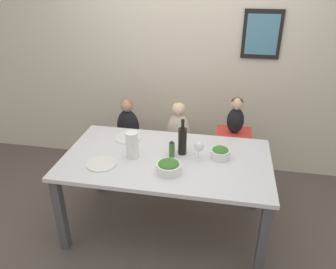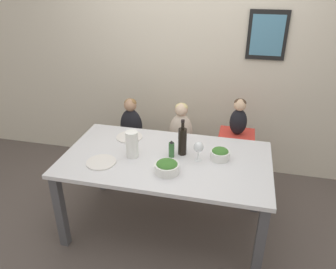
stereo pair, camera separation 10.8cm
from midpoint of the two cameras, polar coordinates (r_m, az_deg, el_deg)
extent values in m
plane|color=#564C47|center=(3.19, 0.70, -15.52)|extent=(14.00, 14.00, 0.00)
cube|color=beige|center=(3.63, 5.11, 14.00)|extent=(10.00, 0.06, 2.70)
cube|color=black|center=(3.52, 17.78, 16.13)|extent=(0.38, 0.02, 0.48)
cube|color=teal|center=(3.51, 17.79, 16.09)|extent=(0.31, 0.00, 0.39)
cube|color=silver|center=(2.76, 0.78, -4.33)|extent=(1.73, 0.96, 0.03)
cube|color=#4C4C51|center=(2.92, -17.21, -12.69)|extent=(0.07, 0.07, 0.71)
cube|color=#4C4C51|center=(2.62, 16.86, -17.94)|extent=(0.07, 0.07, 0.71)
cube|color=#4C4C51|center=(3.52, -10.66, -4.41)|extent=(0.07, 0.07, 0.71)
cube|color=#4C4C51|center=(3.28, 16.39, -7.68)|extent=(0.07, 0.07, 0.71)
cylinder|color=silver|center=(3.66, -8.18, -5.57)|extent=(0.04, 0.04, 0.41)
cylinder|color=silver|center=(3.58, -3.68, -6.20)|extent=(0.04, 0.04, 0.41)
cylinder|color=silver|center=(3.90, -6.64, -3.29)|extent=(0.04, 0.04, 0.41)
cylinder|color=silver|center=(3.82, -2.40, -3.83)|extent=(0.04, 0.04, 0.41)
cube|color=tan|center=(3.62, -5.38, -1.60)|extent=(0.41, 0.40, 0.05)
cylinder|color=silver|center=(3.52, 0.14, -6.71)|extent=(0.04, 0.04, 0.41)
cylinder|color=silver|center=(3.48, 4.98, -7.32)|extent=(0.04, 0.04, 0.41)
cylinder|color=silver|center=(3.77, 1.18, -4.26)|extent=(0.04, 0.04, 0.41)
cylinder|color=silver|center=(3.73, 5.69, -4.79)|extent=(0.04, 0.04, 0.41)
cube|color=tan|center=(3.50, 3.09, -2.58)|extent=(0.41, 0.40, 0.05)
cylinder|color=silver|center=(3.42, 10.00, -6.12)|extent=(0.04, 0.04, 0.63)
cylinder|color=silver|center=(3.42, 14.26, -6.56)|extent=(0.04, 0.04, 0.63)
cylinder|color=silver|center=(3.63, 10.31, -3.98)|extent=(0.04, 0.04, 0.63)
cylinder|color=silver|center=(3.64, 14.30, -4.39)|extent=(0.04, 0.04, 0.63)
cube|color=red|center=(3.36, 12.77, -0.31)|extent=(0.35, 0.34, 0.05)
ellipsoid|color=black|center=(3.52, -5.53, 1.49)|extent=(0.24, 0.17, 0.38)
sphere|color=tan|center=(3.43, -5.70, 5.13)|extent=(0.13, 0.13, 0.13)
ellipsoid|color=olive|center=(3.43, -5.68, 5.48)|extent=(0.13, 0.12, 0.09)
ellipsoid|color=beige|center=(3.40, 3.18, 0.59)|extent=(0.24, 0.17, 0.38)
sphere|color=beige|center=(3.30, 3.28, 4.34)|extent=(0.13, 0.13, 0.13)
ellipsoid|color=#DBC684|center=(3.30, 3.31, 4.71)|extent=(0.13, 0.12, 0.09)
ellipsoid|color=black|center=(3.29, 13.05, 2.15)|extent=(0.17, 0.12, 0.27)
sphere|color=#D6AD89|center=(3.22, 13.38, 5.03)|extent=(0.12, 0.12, 0.12)
ellipsoid|color=#473323|center=(3.22, 13.41, 5.37)|extent=(0.12, 0.11, 0.08)
cylinder|color=black|center=(2.75, 3.65, -1.25)|extent=(0.07, 0.07, 0.23)
cylinder|color=black|center=(2.68, 3.75, 1.73)|extent=(0.03, 0.03, 0.08)
cylinder|color=black|center=(2.67, 3.77, 2.33)|extent=(0.03, 0.03, 0.02)
cylinder|color=white|center=(2.72, -5.16, -1.72)|extent=(0.10, 0.10, 0.23)
cylinder|color=white|center=(2.73, 6.39, -4.38)|extent=(0.06, 0.06, 0.00)
cylinder|color=white|center=(2.71, 6.43, -3.70)|extent=(0.01, 0.01, 0.07)
ellipsoid|color=white|center=(2.67, 6.52, -2.19)|extent=(0.08, 0.08, 0.09)
cylinder|color=white|center=(2.54, 1.04, -5.89)|extent=(0.19, 0.19, 0.07)
ellipsoid|color=#3D752D|center=(2.52, 1.04, -5.18)|extent=(0.16, 0.16, 0.05)
cylinder|color=white|center=(2.75, 10.14, -3.57)|extent=(0.16, 0.16, 0.07)
ellipsoid|color=#3D752D|center=(2.73, 10.20, -2.90)|extent=(0.14, 0.14, 0.05)
cylinder|color=silver|center=(2.72, -10.44, -4.78)|extent=(0.24, 0.24, 0.01)
cylinder|color=silver|center=(3.07, -5.74, -0.45)|extent=(0.24, 0.24, 0.01)
cylinder|color=#336633|center=(2.73, 1.75, -2.70)|extent=(0.05, 0.05, 0.13)
cone|color=black|center=(2.69, 1.77, -1.28)|extent=(0.04, 0.04, 0.02)
camera|label=1|loc=(0.05, -88.86, 0.58)|focal=35.00mm
camera|label=2|loc=(0.05, 91.14, -0.58)|focal=35.00mm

